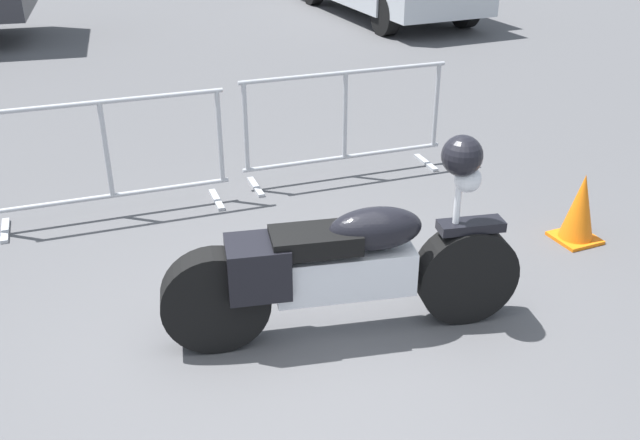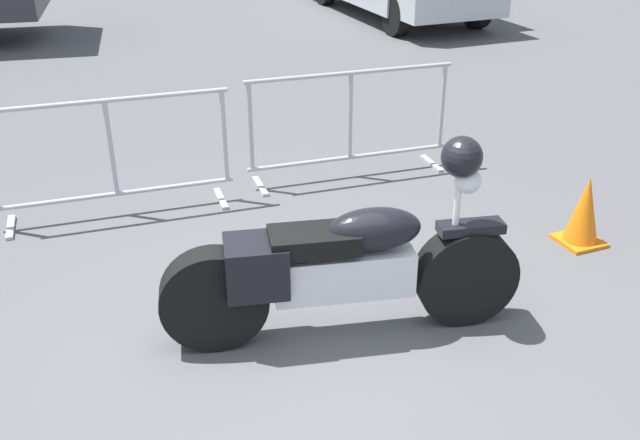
{
  "view_description": "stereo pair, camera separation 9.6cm",
  "coord_description": "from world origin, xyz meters",
  "px_view_note": "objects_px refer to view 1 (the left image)",
  "views": [
    {
      "loc": [
        -1.31,
        -3.25,
        2.85
      ],
      "look_at": [
        0.42,
        0.7,
        0.65
      ],
      "focal_mm": 40.0,
      "sensor_mm": 36.0,
      "label": 1
    },
    {
      "loc": [
        -1.22,
        -3.29,
        2.85
      ],
      "look_at": [
        0.42,
        0.7,
        0.65
      ],
      "focal_mm": 40.0,
      "sensor_mm": 36.0,
      "label": 2
    }
  ],
  "objects_px": {
    "motorcycle": "(345,265)",
    "crowd_barrier_near": "(107,158)",
    "crowd_barrier_far": "(345,123)",
    "traffic_cone": "(580,209)"
  },
  "relations": [
    {
      "from": "crowd_barrier_near",
      "to": "crowd_barrier_far",
      "type": "distance_m",
      "value": 2.25
    },
    {
      "from": "motorcycle",
      "to": "crowd_barrier_near",
      "type": "distance_m",
      "value": 2.63
    },
    {
      "from": "traffic_cone",
      "to": "motorcycle",
      "type": "bearing_deg",
      "value": -170.57
    },
    {
      "from": "crowd_barrier_far",
      "to": "crowd_barrier_near",
      "type": "bearing_deg",
      "value": 180.0
    },
    {
      "from": "motorcycle",
      "to": "crowd_barrier_far",
      "type": "bearing_deg",
      "value": 77.16
    },
    {
      "from": "motorcycle",
      "to": "crowd_barrier_near",
      "type": "relative_size",
      "value": 1.14
    },
    {
      "from": "crowd_barrier_near",
      "to": "traffic_cone",
      "type": "height_order",
      "value": "crowd_barrier_near"
    },
    {
      "from": "motorcycle",
      "to": "crowd_barrier_far",
      "type": "xyz_separation_m",
      "value": [
        1.13,
        2.37,
        0.04
      ]
    },
    {
      "from": "motorcycle",
      "to": "traffic_cone",
      "type": "distance_m",
      "value": 2.36
    },
    {
      "from": "traffic_cone",
      "to": "crowd_barrier_far",
      "type": "bearing_deg",
      "value": 120.95
    }
  ]
}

